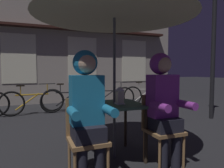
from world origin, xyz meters
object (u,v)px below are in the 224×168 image
Objects in this scene: chair_right at (160,125)px; street_lamp at (215,7)px; patio_umbrella at (114,3)px; person_left_hooded at (87,102)px; person_right_hooded at (163,98)px; bicycle_fifth at (147,95)px; cafe_table at (114,111)px; bicycle_third at (70,99)px; chair_left at (86,134)px; bicycle_fourth at (109,97)px; lantern at (120,95)px; bicycle_second at (32,102)px.

chair_right is 0.22× the size of street_lamp.
street_lamp reaches higher than patio_umbrella.
chair_right is 1.03m from person_left_hooded.
bicycle_fifth is (2.13, 3.96, -0.50)m from person_right_hooded.
cafe_table is 0.44× the size of bicycle_third.
person_left_hooded is at bearing -127.97° from bicycle_fifth.
bicycle_fifth is (2.61, 3.53, -1.71)m from patio_umbrella.
patio_umbrella is 2.66× the size of chair_right.
bicycle_third is (0.46, 3.90, -0.50)m from person_left_hooded.
chair_left is at bearing 90.00° from person_left_hooded.
bicycle_fifth is at bearing 1.24° from bicycle_third.
street_lamp is at bearing 21.76° from cafe_table.
bicycle_third is 1.00× the size of bicycle_fourth.
person_left_hooded reaches higher than bicycle_fourth.
lantern is at bearing 33.86° from person_left_hooded.
chair_left is 0.22× the size of street_lamp.
person_right_hooded is 3.61m from street_lamp.
person_right_hooded is at bearing -41.57° from cafe_table.
chair_left is at bearing -142.45° from cafe_table.
patio_umbrella is at bearing 41.57° from person_left_hooded.
chair_right is at bearing 3.39° from person_left_hooded.
bicycle_third is at bearing -178.76° from bicycle_fifth.
bicycle_second is 1.01× the size of bicycle_third.
bicycle_fourth is at bearing 70.83° from cafe_table.
chair_left is 0.62× the size of person_left_hooded.
bicycle_second is (-1.07, 3.29, -0.29)m from cafe_table.
bicycle_second and bicycle_third have the same top height.
chair_left is at bearing -142.45° from patio_umbrella.
person_right_hooded is (0.48, -0.43, 0.21)m from cafe_table.
bicycle_third is (-0.07, 3.55, -0.51)m from lantern.
cafe_table is 1.42m from patio_umbrella.
chair_right is (0.96, 0.00, 0.00)m from chair_left.
lantern is at bearing 140.96° from person_right_hooded.
person_right_hooded is at bearing -147.53° from street_lamp.
person_right_hooded is 3.96m from bicycle_third.
bicycle_second is at bearing 153.64° from street_lamp.
bicycle_third is at bearing 97.44° from chair_right.
street_lamp is 2.32× the size of bicycle_third.
lantern reaches higher than chair_right.
patio_umbrella reaches higher than bicycle_second.
cafe_table is 0.85× the size of chair_left.
bicycle_fourth is 1.38m from bicycle_fifth.
bicycle_fifth is at bearing 61.38° from chair_right.
patio_umbrella is at bearing -109.17° from bicycle_fourth.
chair_left is 0.62× the size of person_right_hooded.
street_lamp is at bearing 21.76° from patio_umbrella.
person_left_hooded is 0.96m from person_right_hooded.
person_left_hooded is at bearing -138.43° from patio_umbrella.
street_lamp is at bearing -35.83° from bicycle_third.
chair_left is (-0.48, -0.37, -0.15)m from cafe_table.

